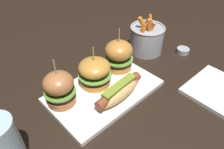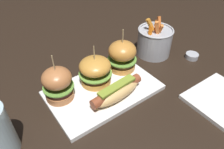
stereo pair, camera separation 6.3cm
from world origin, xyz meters
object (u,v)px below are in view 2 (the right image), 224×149
(slider_right, at_px, (122,55))
(fries_bucket, at_px, (154,41))
(slider_center, at_px, (96,70))
(platter_main, at_px, (103,90))
(hot_dog, at_px, (117,91))
(sauce_ramekin, at_px, (192,56))
(slider_left, at_px, (58,84))

(slider_right, bearing_deg, fries_bucket, 5.55)
(slider_center, relative_size, slider_right, 0.91)
(platter_main, height_order, slider_center, slider_center)
(platter_main, relative_size, slider_center, 2.52)
(slider_center, height_order, fries_bucket, same)
(hot_dog, height_order, sauce_ramekin, hot_dog)
(fries_bucket, bearing_deg, slider_right, -174.45)
(hot_dog, distance_m, sauce_ramekin, 0.36)
(slider_right, height_order, sauce_ramekin, slider_right)
(slider_left, distance_m, slider_center, 0.12)
(hot_dog, xyz_separation_m, fries_bucket, (0.27, 0.12, 0.02))
(platter_main, distance_m, slider_center, 0.07)
(slider_left, distance_m, sauce_ramekin, 0.51)
(platter_main, distance_m, sauce_ramekin, 0.38)
(slider_left, relative_size, slider_right, 1.00)
(platter_main, relative_size, slider_right, 2.28)
(slider_left, bearing_deg, sauce_ramekin, -10.29)
(slider_right, xyz_separation_m, sauce_ramekin, (0.26, -0.09, -0.05))
(slider_left, bearing_deg, platter_main, -20.71)
(platter_main, height_order, sauce_ramekin, sauce_ramekin)
(slider_left, xyz_separation_m, slider_center, (0.12, -0.00, -0.01))
(slider_left, xyz_separation_m, fries_bucket, (0.40, 0.02, -0.01))
(platter_main, xyz_separation_m, slider_right, (0.11, 0.05, 0.06))
(hot_dog, distance_m, slider_right, 0.15)
(platter_main, xyz_separation_m, fries_bucket, (0.28, 0.07, 0.05))
(sauce_ramekin, bearing_deg, hot_dog, -178.55)
(slider_right, height_order, fries_bucket, slider_right)
(fries_bucket, height_order, sauce_ramekin, fries_bucket)
(hot_dog, height_order, slider_center, slider_center)
(platter_main, bearing_deg, slider_right, 24.23)
(hot_dog, distance_m, slider_center, 0.10)
(slider_center, bearing_deg, slider_right, 4.56)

